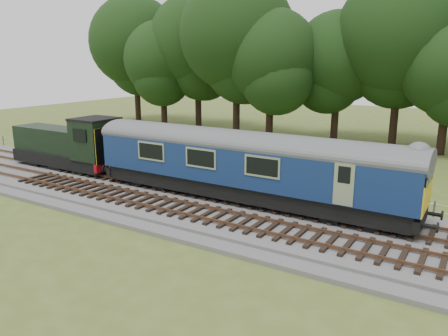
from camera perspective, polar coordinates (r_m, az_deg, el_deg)
The scene contains 9 objects.
ground at distance 21.46m, azimuth 7.97°, elevation -7.43°, with size 120.00×120.00×0.00m, color #4B5B21.
ballast at distance 21.40m, azimuth 7.99°, elevation -6.99°, with size 70.00×7.00×0.35m, color #4C4C4F.
track_north at distance 22.53m, azimuth 9.45°, elevation -5.31°, with size 67.20×2.40×0.21m.
track_south at distance 19.95m, azimuth 6.13°, elevation -7.78°, with size 67.20×2.40×0.21m.
fence at distance 25.42m, azimuth 12.09°, elevation -4.18°, with size 64.00×0.12×1.00m, color #6B6054, non-canonical shape.
tree_line at distance 41.88m, azimuth 20.25°, elevation 2.38°, with size 70.00×8.00×18.00m, color black, non-canonical shape.
dmu_railcar at distance 23.20m, azimuth 2.62°, elevation 1.07°, with size 18.05×2.86×3.88m.
shunter_loco at distance 32.31m, azimuth -19.55°, elevation 2.80°, with size 8.91×2.60×3.38m.
worker at distance 28.00m, azimuth -14.20°, elevation 0.01°, with size 0.65×0.42×1.77m, color #FF5F0D.
Camera 1 is at (7.86, -18.40, 7.77)m, focal length 35.00 mm.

